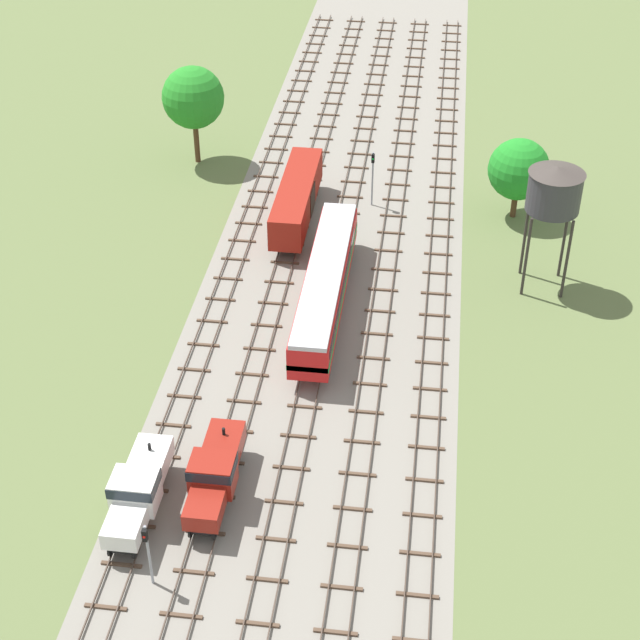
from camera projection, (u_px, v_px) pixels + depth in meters
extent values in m
plane|color=#5B6B3D|center=(331.00, 283.00, 80.29)|extent=(480.00, 480.00, 0.00)
cube|color=gray|center=(331.00, 283.00, 80.29)|extent=(20.93, 176.00, 0.01)
cube|color=#47382D|center=(223.00, 267.00, 81.93)|extent=(0.07, 126.00, 0.15)
cube|color=#47382D|center=(240.00, 268.00, 81.78)|extent=(0.07, 126.00, 0.15)
cube|color=brown|center=(106.00, 607.00, 54.19)|extent=(2.40, 0.22, 0.14)
cube|color=brown|center=(122.00, 565.00, 56.61)|extent=(2.40, 0.22, 0.14)
cube|color=brown|center=(136.00, 525.00, 59.02)|extent=(2.40, 0.22, 0.14)
cube|color=brown|center=(150.00, 489.00, 61.43)|extent=(2.40, 0.22, 0.14)
cube|color=brown|center=(162.00, 456.00, 63.84)|extent=(2.40, 0.22, 0.14)
cube|color=brown|center=(173.00, 425.00, 66.26)|extent=(2.40, 0.22, 0.14)
cube|color=brown|center=(184.00, 396.00, 68.67)|extent=(2.40, 0.22, 0.14)
cube|color=brown|center=(194.00, 370.00, 71.08)|extent=(2.40, 0.22, 0.14)
cube|color=brown|center=(203.00, 345.00, 73.49)|extent=(2.40, 0.22, 0.14)
cube|color=brown|center=(212.00, 321.00, 75.91)|extent=(2.40, 0.22, 0.14)
cube|color=brown|center=(220.00, 299.00, 78.32)|extent=(2.40, 0.22, 0.14)
cube|color=brown|center=(228.00, 279.00, 80.73)|extent=(2.40, 0.22, 0.14)
cube|color=brown|center=(235.00, 259.00, 83.14)|extent=(2.40, 0.22, 0.14)
cube|color=brown|center=(242.00, 241.00, 85.56)|extent=(2.40, 0.22, 0.14)
cube|color=brown|center=(248.00, 223.00, 87.97)|extent=(2.40, 0.22, 0.14)
cube|color=brown|center=(255.00, 207.00, 90.38)|extent=(2.40, 0.22, 0.14)
cube|color=brown|center=(260.00, 191.00, 92.80)|extent=(2.40, 0.22, 0.14)
cube|color=brown|center=(266.00, 177.00, 95.21)|extent=(2.40, 0.22, 0.14)
cube|color=brown|center=(271.00, 163.00, 97.62)|extent=(2.40, 0.22, 0.14)
cube|color=brown|center=(276.00, 149.00, 100.03)|extent=(2.40, 0.22, 0.14)
cube|color=brown|center=(281.00, 136.00, 102.45)|extent=(2.40, 0.22, 0.14)
cube|color=brown|center=(285.00, 124.00, 104.86)|extent=(2.40, 0.22, 0.14)
cube|color=brown|center=(290.00, 113.00, 107.27)|extent=(2.40, 0.22, 0.14)
cube|color=brown|center=(294.00, 102.00, 109.68)|extent=(2.40, 0.22, 0.14)
cube|color=brown|center=(298.00, 91.00, 112.10)|extent=(2.40, 0.22, 0.14)
cube|color=brown|center=(302.00, 81.00, 114.51)|extent=(2.40, 0.22, 0.14)
cube|color=brown|center=(305.00, 71.00, 116.92)|extent=(2.40, 0.22, 0.14)
cube|color=brown|center=(309.00, 62.00, 119.33)|extent=(2.40, 0.22, 0.14)
cube|color=brown|center=(312.00, 53.00, 121.75)|extent=(2.40, 0.22, 0.14)
cube|color=brown|center=(315.00, 44.00, 124.16)|extent=(2.40, 0.22, 0.14)
cube|color=brown|center=(318.00, 36.00, 126.57)|extent=(2.40, 0.22, 0.14)
cube|color=brown|center=(321.00, 28.00, 128.98)|extent=(2.40, 0.22, 0.14)
cube|color=brown|center=(324.00, 20.00, 131.40)|extent=(2.40, 0.22, 0.14)
cube|color=#47382D|center=(273.00, 270.00, 81.49)|extent=(0.07, 126.00, 0.15)
cube|color=#47382D|center=(291.00, 271.00, 81.34)|extent=(0.07, 126.00, 0.15)
cube|color=brown|center=(181.00, 615.00, 53.75)|extent=(2.40, 0.22, 0.14)
cube|color=brown|center=(194.00, 572.00, 56.17)|extent=(2.40, 0.22, 0.14)
cube|color=brown|center=(205.00, 532.00, 58.58)|extent=(2.40, 0.22, 0.14)
cube|color=brown|center=(216.00, 496.00, 60.99)|extent=(2.40, 0.22, 0.14)
cube|color=brown|center=(226.00, 462.00, 63.40)|extent=(2.40, 0.22, 0.14)
cube|color=brown|center=(235.00, 431.00, 65.82)|extent=(2.40, 0.22, 0.14)
cube|color=brown|center=(244.00, 402.00, 68.23)|extent=(2.40, 0.22, 0.14)
cube|color=brown|center=(252.00, 374.00, 70.64)|extent=(2.40, 0.22, 0.14)
cube|color=brown|center=(259.00, 349.00, 73.05)|extent=(2.40, 0.22, 0.14)
cube|color=brown|center=(266.00, 325.00, 75.47)|extent=(2.40, 0.22, 0.14)
cube|color=brown|center=(273.00, 303.00, 77.88)|extent=(2.40, 0.22, 0.14)
cube|color=brown|center=(279.00, 282.00, 80.29)|extent=(2.40, 0.22, 0.14)
cube|color=brown|center=(285.00, 263.00, 82.70)|extent=(2.40, 0.22, 0.14)
cube|color=brown|center=(290.00, 244.00, 85.12)|extent=(2.40, 0.22, 0.14)
cube|color=brown|center=(295.00, 227.00, 87.53)|extent=(2.40, 0.22, 0.14)
cube|color=brown|center=(300.00, 210.00, 89.94)|extent=(2.40, 0.22, 0.14)
cube|color=brown|center=(305.00, 194.00, 92.35)|extent=(2.40, 0.22, 0.14)
cube|color=brown|center=(309.00, 179.00, 94.77)|extent=(2.40, 0.22, 0.14)
cube|color=brown|center=(314.00, 165.00, 97.18)|extent=(2.40, 0.22, 0.14)
cube|color=brown|center=(317.00, 152.00, 99.59)|extent=(2.40, 0.22, 0.14)
cube|color=brown|center=(321.00, 139.00, 102.01)|extent=(2.40, 0.22, 0.14)
cube|color=brown|center=(325.00, 126.00, 104.42)|extent=(2.40, 0.22, 0.14)
cube|color=brown|center=(328.00, 115.00, 106.83)|extent=(2.40, 0.22, 0.14)
cube|color=brown|center=(332.00, 104.00, 109.24)|extent=(2.40, 0.22, 0.14)
cube|color=brown|center=(335.00, 93.00, 111.66)|extent=(2.40, 0.22, 0.14)
cube|color=brown|center=(338.00, 83.00, 114.07)|extent=(2.40, 0.22, 0.14)
cube|color=brown|center=(341.00, 73.00, 116.48)|extent=(2.40, 0.22, 0.14)
cube|color=brown|center=(343.00, 63.00, 118.89)|extent=(2.40, 0.22, 0.14)
cube|color=brown|center=(346.00, 54.00, 121.31)|extent=(2.40, 0.22, 0.14)
cube|color=brown|center=(349.00, 45.00, 123.72)|extent=(2.40, 0.22, 0.14)
cube|color=brown|center=(351.00, 37.00, 126.13)|extent=(2.40, 0.22, 0.14)
cube|color=brown|center=(354.00, 29.00, 128.54)|extent=(2.40, 0.22, 0.14)
cube|color=brown|center=(356.00, 21.00, 130.96)|extent=(2.40, 0.22, 0.14)
cube|color=#47382D|center=(324.00, 274.00, 81.05)|extent=(0.07, 126.00, 0.15)
cube|color=#47382D|center=(342.00, 275.00, 80.90)|extent=(0.07, 126.00, 0.15)
cube|color=brown|center=(258.00, 624.00, 53.31)|extent=(2.40, 0.22, 0.14)
cube|color=brown|center=(267.00, 580.00, 55.73)|extent=(2.40, 0.22, 0.14)
cube|color=brown|center=(276.00, 539.00, 58.14)|extent=(2.40, 0.22, 0.14)
cube|color=brown|center=(284.00, 502.00, 60.55)|extent=(2.40, 0.22, 0.14)
cube|color=brown|center=(291.00, 468.00, 62.96)|extent=(2.40, 0.22, 0.14)
cube|color=brown|center=(298.00, 436.00, 65.38)|extent=(2.40, 0.22, 0.14)
cube|color=brown|center=(305.00, 407.00, 67.79)|extent=(2.40, 0.22, 0.14)
cube|color=brown|center=(311.00, 379.00, 70.20)|extent=(2.40, 0.22, 0.14)
cube|color=brown|center=(316.00, 354.00, 72.61)|extent=(2.40, 0.22, 0.14)
cube|color=brown|center=(321.00, 330.00, 75.03)|extent=(2.40, 0.22, 0.14)
cube|color=brown|center=(326.00, 307.00, 77.44)|extent=(2.40, 0.22, 0.14)
cube|color=brown|center=(331.00, 286.00, 79.85)|extent=(2.40, 0.22, 0.14)
cube|color=brown|center=(335.00, 266.00, 82.26)|extent=(2.40, 0.22, 0.14)
cube|color=brown|center=(339.00, 247.00, 84.68)|extent=(2.40, 0.22, 0.14)
cube|color=brown|center=(343.00, 230.00, 87.09)|extent=(2.40, 0.22, 0.14)
cube|color=brown|center=(347.00, 213.00, 89.50)|extent=(2.40, 0.22, 0.14)
cube|color=brown|center=(350.00, 197.00, 91.91)|extent=(2.40, 0.22, 0.14)
cube|color=brown|center=(353.00, 182.00, 94.33)|extent=(2.40, 0.22, 0.14)
cube|color=brown|center=(356.00, 168.00, 96.74)|extent=(2.40, 0.22, 0.14)
cube|color=brown|center=(359.00, 154.00, 99.15)|extent=(2.40, 0.22, 0.14)
cube|color=brown|center=(362.00, 141.00, 101.56)|extent=(2.40, 0.22, 0.14)
cube|color=brown|center=(365.00, 129.00, 103.98)|extent=(2.40, 0.22, 0.14)
cube|color=brown|center=(367.00, 117.00, 106.39)|extent=(2.40, 0.22, 0.14)
cube|color=brown|center=(370.00, 106.00, 108.80)|extent=(2.40, 0.22, 0.14)
cube|color=brown|center=(372.00, 95.00, 111.21)|extent=(2.40, 0.22, 0.14)
cube|color=brown|center=(374.00, 84.00, 113.63)|extent=(2.40, 0.22, 0.14)
cube|color=brown|center=(376.00, 74.00, 116.04)|extent=(2.40, 0.22, 0.14)
cube|color=brown|center=(379.00, 65.00, 118.45)|extent=(2.40, 0.22, 0.14)
cube|color=brown|center=(380.00, 56.00, 120.87)|extent=(2.40, 0.22, 0.14)
cube|color=brown|center=(382.00, 47.00, 123.28)|extent=(2.40, 0.22, 0.14)
cube|color=brown|center=(384.00, 39.00, 125.69)|extent=(2.40, 0.22, 0.14)
cube|color=brown|center=(386.00, 31.00, 128.10)|extent=(2.40, 0.22, 0.14)
cube|color=brown|center=(388.00, 23.00, 130.52)|extent=(2.40, 0.22, 0.14)
cube|color=#47382D|center=(376.00, 277.00, 80.61)|extent=(0.07, 126.00, 0.15)
cube|color=#47382D|center=(393.00, 279.00, 80.46)|extent=(0.07, 126.00, 0.15)
cube|color=brown|center=(335.00, 632.00, 52.87)|extent=(2.40, 0.22, 0.14)
cube|color=brown|center=(342.00, 587.00, 55.29)|extent=(2.40, 0.22, 0.14)
cube|color=brown|center=(347.00, 546.00, 57.70)|extent=(2.40, 0.22, 0.14)
cube|color=brown|center=(353.00, 509.00, 60.11)|extent=(2.40, 0.22, 0.14)
cube|color=brown|center=(357.00, 474.00, 62.52)|extent=(2.40, 0.22, 0.14)
cube|color=brown|center=(362.00, 442.00, 64.94)|extent=(2.40, 0.22, 0.14)
cube|color=brown|center=(366.00, 412.00, 67.35)|extent=(2.40, 0.22, 0.14)
cube|color=brown|center=(370.00, 384.00, 69.76)|extent=(2.40, 0.22, 0.14)
cube|color=brown|center=(373.00, 358.00, 72.17)|extent=(2.40, 0.22, 0.14)
cube|color=brown|center=(377.00, 334.00, 74.59)|extent=(2.40, 0.22, 0.14)
cube|color=brown|center=(380.00, 311.00, 77.00)|extent=(2.40, 0.22, 0.14)
cube|color=brown|center=(383.00, 290.00, 79.41)|extent=(2.40, 0.22, 0.14)
cube|color=brown|center=(386.00, 270.00, 81.82)|extent=(2.40, 0.22, 0.14)
cube|color=brown|center=(388.00, 251.00, 84.24)|extent=(2.40, 0.22, 0.14)
cube|color=brown|center=(391.00, 233.00, 86.65)|extent=(2.40, 0.22, 0.14)
cube|color=brown|center=(393.00, 216.00, 89.06)|extent=(2.40, 0.22, 0.14)
cube|color=brown|center=(395.00, 200.00, 91.47)|extent=(2.40, 0.22, 0.14)
cube|color=brown|center=(397.00, 185.00, 93.89)|extent=(2.40, 0.22, 0.14)
cube|color=brown|center=(400.00, 170.00, 96.30)|extent=(2.40, 0.22, 0.14)
cube|color=brown|center=(401.00, 156.00, 98.71)|extent=(2.40, 0.22, 0.14)
cube|color=brown|center=(403.00, 143.00, 101.12)|extent=(2.40, 0.22, 0.14)
cube|color=brown|center=(405.00, 131.00, 103.54)|extent=(2.40, 0.22, 0.14)
cube|color=brown|center=(407.00, 119.00, 105.95)|extent=(2.40, 0.22, 0.14)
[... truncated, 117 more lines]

